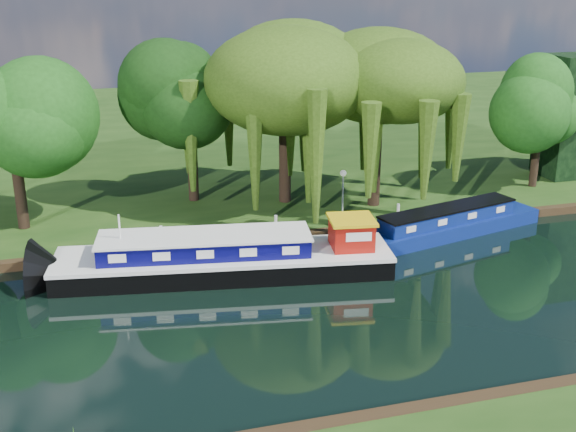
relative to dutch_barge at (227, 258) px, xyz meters
name	(u,v)px	position (x,y,z in m)	size (l,w,h in m)	color
ground	(413,298)	(7.35, -4.85, -0.82)	(120.00, 120.00, 0.00)	black
far_bank	(244,132)	(7.35, 29.15, -0.60)	(120.00, 52.00, 0.45)	#19380F
dutch_barge	(227,258)	(0.00, 0.00, 0.00)	(16.11, 5.93, 3.32)	black
narrowboat	(447,225)	(12.45, 1.79, -0.20)	(12.05, 4.85, 1.74)	navy
red_dinghy	(165,269)	(-2.78, 1.38, -0.82)	(2.18, 3.05, 0.63)	maroon
willow_left	(285,79)	(5.31, 8.74, 6.93)	(8.39, 8.39, 10.05)	black
willow_right	(378,91)	(10.18, 6.67, 6.35)	(7.57, 7.57, 9.22)	black
tree_far_left	(11,119)	(-9.52, 8.13, 5.55)	(5.38, 5.38, 8.66)	black
tree_far_mid	(190,100)	(0.09, 10.49, 5.65)	(5.34, 5.34, 8.74)	black
tree_far_right	(541,109)	(21.48, 7.41, 4.60)	(4.41, 4.41, 7.22)	black
lamppost	(343,180)	(7.85, 5.65, 1.60)	(0.36, 0.36, 2.56)	silver
mooring_posts	(338,218)	(6.85, 3.55, 0.13)	(19.16, 0.16, 1.00)	silver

